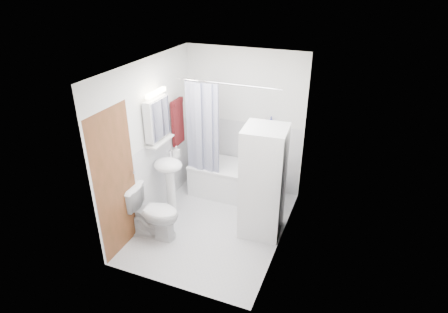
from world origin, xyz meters
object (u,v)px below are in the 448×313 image
at_px(sink, 169,174).
at_px(toilet, 153,213).
at_px(bathtub, 233,179).
at_px(washer_dryer, 263,182).

relative_size(sink, toilet, 1.35).
height_order(sink, toilet, sink).
bearing_deg(sink, toilet, -86.59).
relative_size(bathtub, sink, 1.36).
bearing_deg(toilet, washer_dryer, -69.70).
distance_m(bathtub, toilet, 1.59).
bearing_deg(bathtub, toilet, -115.29).
bearing_deg(washer_dryer, toilet, -158.61).
relative_size(bathtub, toilet, 1.83).
height_order(bathtub, washer_dryer, washer_dryer).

